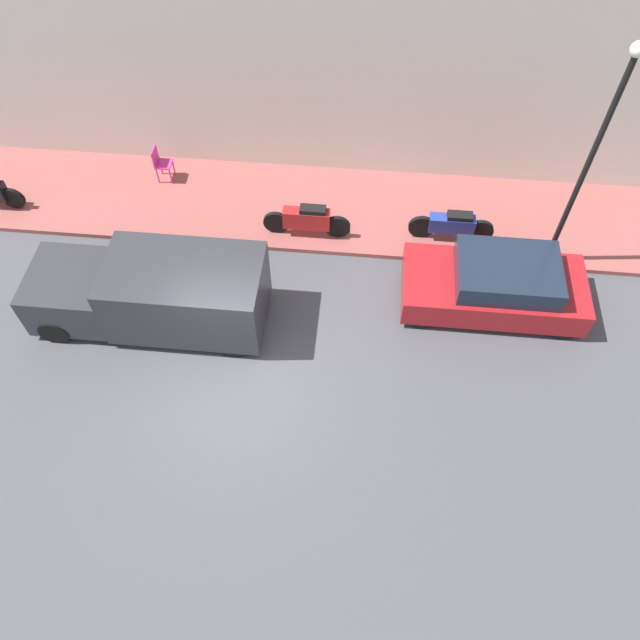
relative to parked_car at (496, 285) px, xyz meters
The scene contains 9 objects.
ground_plane 5.99m from the parked_car, 115.58° to the left, with size 60.00×60.00×0.00m, color #47474C.
sidewalk 6.00m from the parked_car, 64.06° to the left, with size 3.02×19.65×0.12m.
building_facade 7.63m from the parked_car, 51.51° to the left, with size 0.30×19.65×7.93m.
parked_car is the anchor object (origin of this frame).
delivery_van 7.42m from the parked_car, 98.63° to the left, with size 1.84×4.99×1.72m.
motorcycle_red 4.64m from the parked_car, 69.33° to the left, with size 0.30×2.10×0.87m.
motorcycle_blue 2.03m from the parked_car, 26.20° to the left, with size 0.30×2.02×0.81m.
streetlamp 3.34m from the parked_car, 45.28° to the right, with size 0.29×0.29×5.41m.
cafe_chair 8.92m from the parked_car, 68.46° to the left, with size 0.40×0.40×0.94m.
Camera 1 is at (-6.39, -2.36, 11.17)m, focal length 35.00 mm.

